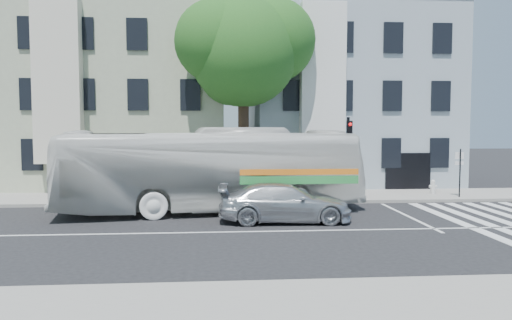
{
  "coord_description": "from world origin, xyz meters",
  "views": [
    {
      "loc": [
        -1.35,
        -17.38,
        3.77
      ],
      "look_at": [
        0.16,
        2.1,
        2.4
      ],
      "focal_mm": 35.0,
      "sensor_mm": 36.0,
      "label": 1
    }
  ],
  "objects": [
    {
      "name": "ground",
      "position": [
        0.0,
        0.0,
        0.0
      ],
      "size": [
        120.0,
        120.0,
        0.0
      ],
      "primitive_type": "plane",
      "color": "black",
      "rests_on": "ground"
    },
    {
      "name": "sidewalk_far",
      "position": [
        0.0,
        8.0,
        0.07
      ],
      "size": [
        80.0,
        4.0,
        0.15
      ],
      "primitive_type": "cube",
      "color": "gray",
      "rests_on": "ground"
    },
    {
      "name": "sidewalk_near",
      "position": [
        0.0,
        -8.0,
        0.07
      ],
      "size": [
        80.0,
        4.0,
        0.15
      ],
      "primitive_type": "cube",
      "color": "gray",
      "rests_on": "ground"
    },
    {
      "name": "building_left",
      "position": [
        -7.0,
        15.0,
        5.5
      ],
      "size": [
        12.0,
        10.0,
        11.0
      ],
      "primitive_type": "cube",
      "color": "#9DA48A",
      "rests_on": "ground"
    },
    {
      "name": "building_right",
      "position": [
        7.0,
        15.0,
        5.5
      ],
      "size": [
        12.0,
        10.0,
        11.0
      ],
      "primitive_type": "cube",
      "color": "#90A1AC",
      "rests_on": "ground"
    },
    {
      "name": "street_tree",
      "position": [
        0.06,
        8.74,
        7.83
      ],
      "size": [
        7.3,
        5.9,
        11.1
      ],
      "color": "#2D2116",
      "rests_on": "ground"
    },
    {
      "name": "bus",
      "position": [
        -1.61,
        4.29,
        1.84
      ],
      "size": [
        5.13,
        13.5,
        3.67
      ],
      "primitive_type": "imported",
      "rotation": [
        0.0,
        0.0,
        1.73
      ],
      "color": "silver",
      "rests_on": "ground"
    },
    {
      "name": "sedan",
      "position": [
        1.25,
        1.73,
        0.75
      ],
      "size": [
        2.28,
        5.23,
        1.5
      ],
      "primitive_type": "imported",
      "rotation": [
        0.0,
        0.0,
        1.54
      ],
      "color": "silver",
      "rests_on": "ground"
    },
    {
      "name": "hedge",
      "position": [
        -2.0,
        6.3,
        0.5
      ],
      "size": [
        8.5,
        2.47,
        0.7
      ],
      "primitive_type": null,
      "rotation": [
        0.0,
        0.0,
        -0.19
      ],
      "color": "#246821",
      "rests_on": "sidewalk_far"
    },
    {
      "name": "traffic_signal",
      "position": [
        4.88,
        5.94,
        2.68
      ],
      "size": [
        0.42,
        0.53,
        4.15
      ],
      "rotation": [
        0.0,
        0.0,
        -0.35
      ],
      "color": "black",
      "rests_on": "ground"
    },
    {
      "name": "fire_hydrant",
      "position": [
        10.04,
        8.07,
        0.53
      ],
      "size": [
        0.41,
        0.24,
        0.74
      ],
      "rotation": [
        0.0,
        0.0,
        0.09
      ],
      "color": "silver",
      "rests_on": "sidewalk_far"
    },
    {
      "name": "far_sign_pole",
      "position": [
        10.81,
        6.75,
        1.7
      ],
      "size": [
        0.44,
        0.17,
        2.44
      ],
      "rotation": [
        0.0,
        0.0,
        -0.06
      ],
      "color": "black",
      "rests_on": "sidewalk_far"
    }
  ]
}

